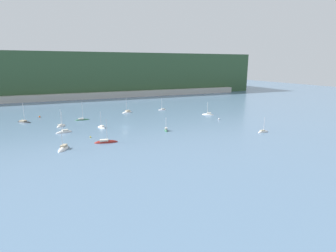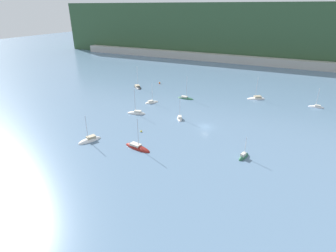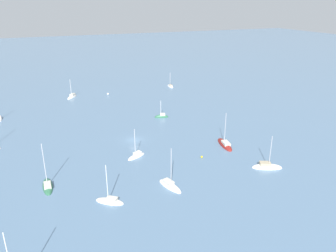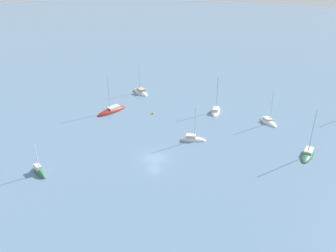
{
  "view_description": "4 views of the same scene",
  "coord_description": "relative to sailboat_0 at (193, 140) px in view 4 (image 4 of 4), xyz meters",
  "views": [
    {
      "loc": [
        -27.63,
        -114.58,
        27.92
      ],
      "look_at": [
        14.8,
        -15.55,
        2.47
      ],
      "focal_mm": 28.0,
      "sensor_mm": 36.0,
      "label": 1
    },
    {
      "loc": [
        21.86,
        -73.98,
        35.08
      ],
      "look_at": [
        -9.74,
        -7.45,
        1.47
      ],
      "focal_mm": 28.0,
      "sensor_mm": 36.0,
      "label": 2
    },
    {
      "loc": [
        -80.03,
        22.96,
        36.02
      ],
      "look_at": [
        -1.98,
        -9.22,
        3.53
      ],
      "focal_mm": 35.0,
      "sensor_mm": 36.0,
      "label": 3
    },
    {
      "loc": [
        42.38,
        30.07,
        31.52
      ],
      "look_at": [
        -7.77,
        -1.99,
        2.95
      ],
      "focal_mm": 35.0,
      "sensor_mm": 36.0,
      "label": 4
    }
  ],
  "objects": [
    {
      "name": "sailboat_11",
      "position": [
        -2.33,
        -23.83,
        -0.05
      ],
      "size": [
        8.72,
        3.81,
        9.78
      ],
      "rotation": [
        0.0,
        0.0,
        6.1
      ],
      "color": "maroon",
      "rests_on": "ground_plane"
    },
    {
      "name": "sailboat_7",
      "position": [
        24.69,
        -16.33,
        -0.01
      ],
      "size": [
        2.51,
        4.71,
        6.7
      ],
      "rotation": [
        0.0,
        0.0,
        1.28
      ],
      "color": "#2D6647",
      "rests_on": "ground_plane"
    },
    {
      "name": "sailboat_3",
      "position": [
        -6.37,
        21.09,
        -0.02
      ],
      "size": [
        7.15,
        1.99,
        10.28
      ],
      "rotation": [
        0.0,
        0.0,
        6.28
      ],
      "color": "#2D6647",
      "rests_on": "ground_plane"
    },
    {
      "name": "sailboat_5",
      "position": [
        -16.92,
        -26.05,
        -0.02
      ],
      "size": [
        4.86,
        7.19,
        8.88
      ],
      "rotation": [
        0.0,
        0.0,
        4.29
      ],
      "color": "white",
      "rests_on": "ground_plane"
    },
    {
      "name": "mooring_buoy_2",
      "position": [
        -6.67,
        -14.6,
        0.12
      ],
      "size": [
        0.52,
        0.52,
        0.52
      ],
      "color": "yellow",
      "rests_on": "ground_plane"
    },
    {
      "name": "ground_plane",
      "position": [
        10.05,
        -2.54,
        -0.14
      ],
      "size": [
        600.0,
        600.0,
        0.0
      ],
      "primitive_type": "plane",
      "color": "slate"
    },
    {
      "name": "sailboat_0",
      "position": [
        0.0,
        0.0,
        0.0
      ],
      "size": [
        3.85,
        5.5,
        8.07
      ],
      "rotation": [
        0.0,
        0.0,
        2.03
      ],
      "color": "silver",
      "rests_on": "ground_plane"
    },
    {
      "name": "sailboat_9",
      "position": [
        -16.67,
        10.44,
        -0.03
      ],
      "size": [
        5.07,
        5.76,
        8.63
      ],
      "rotation": [
        0.0,
        0.0,
        0.92
      ],
      "color": "white",
      "rests_on": "ground_plane"
    },
    {
      "name": "sailboat_6",
      "position": [
        -15.9,
        -2.3,
        -0.03
      ],
      "size": [
        6.92,
        3.82,
        9.75
      ],
      "rotation": [
        0.0,
        0.0,
        3.45
      ],
      "color": "white",
      "rests_on": "ground_plane"
    }
  ]
}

